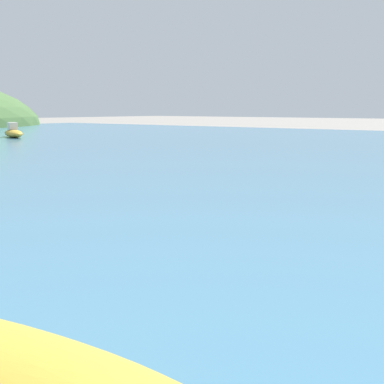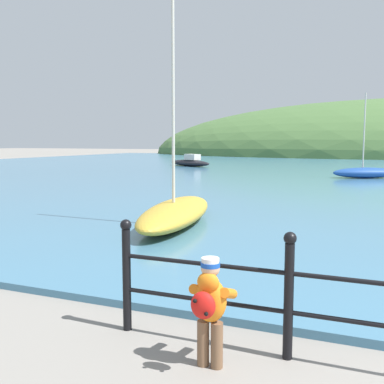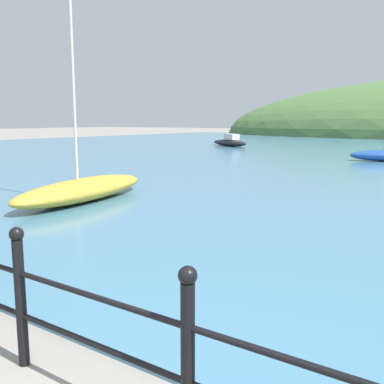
% 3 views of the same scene
% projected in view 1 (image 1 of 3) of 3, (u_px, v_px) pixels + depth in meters
% --- Properties ---
extents(boat_far_right, '(2.42, 3.88, 1.02)m').
position_uv_depth(boat_far_right, '(13.00, 133.00, 37.02)').
color(boat_far_right, gold).
rests_on(boat_far_right, water).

